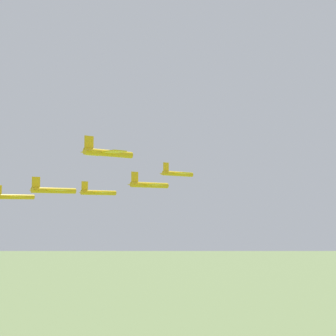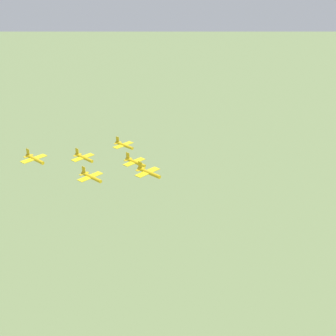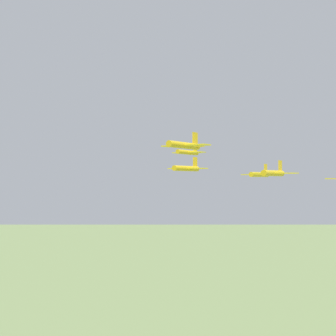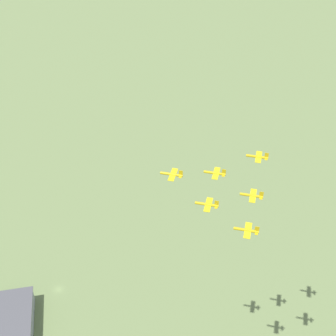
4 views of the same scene
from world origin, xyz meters
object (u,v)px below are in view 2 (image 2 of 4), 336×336
object	(u,v)px
jet_2	(91,177)
jet_5	(34,159)
jet_0	(148,172)
jet_4	(83,157)
jet_3	(124,145)
jet_1	(135,162)

from	to	relation	value
jet_2	jet_5	size ratio (longest dim) A/B	1.00
jet_0	jet_4	xyz separation A→B (m)	(-11.52, -25.37, -4.04)
jet_0	jet_5	distance (m)	32.33
jet_0	jet_3	distance (m)	32.68
jet_3	jet_1	bearing A→B (deg)	59.53
jet_5	jet_2	bearing A→B (deg)	120.47
jet_3	jet_0	bearing A→B (deg)	59.53
jet_1	jet_2	distance (m)	16.42
jet_0	jet_2	xyz separation A→B (m)	(1.70, -16.07, -3.00)
jet_2	jet_1	bearing A→B (deg)	180.00
jet_3	jet_5	size ratio (longest dim) A/B	1.00
jet_1	jet_5	size ratio (longest dim) A/B	1.00
jet_2	jet_3	bearing A→B (deg)	-150.46
jet_3	jet_5	bearing A→B (deg)	-0.00
jet_0	jet_1	size ratio (longest dim) A/B	1.00
jet_5	jet_0	bearing A→B (deg)	120.47
jet_0	jet_4	size ratio (longest dim) A/B	1.00
jet_5	jet_4	bearing A→B (deg)	180.00
jet_1	jet_3	xyz separation A→B (m)	(-13.22, -9.30, -0.87)
jet_0	jet_3	bearing A→B (deg)	-120.47
jet_4	jet_0	bearing A→B (deg)	90.00
jet_1	jet_3	distance (m)	16.19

